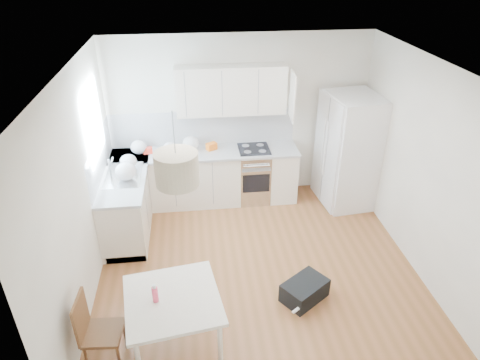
{
  "coord_description": "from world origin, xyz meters",
  "views": [
    {
      "loc": [
        -0.76,
        -4.43,
        3.88
      ],
      "look_at": [
        -0.19,
        0.4,
        1.15
      ],
      "focal_mm": 32.0,
      "sensor_mm": 36.0,
      "label": 1
    }
  ],
  "objects_px": {
    "dining_table": "(173,304)",
    "dining_chair": "(103,331)",
    "refrigerator": "(349,151)",
    "gym_bag": "(304,290)"
  },
  "relations": [
    {
      "from": "refrigerator",
      "to": "dining_table",
      "type": "xyz_separation_m",
      "value": [
        -2.79,
        -2.76,
        -0.26
      ]
    },
    {
      "from": "refrigerator",
      "to": "gym_bag",
      "type": "relative_size",
      "value": 3.36
    },
    {
      "from": "dining_chair",
      "to": "gym_bag",
      "type": "distance_m",
      "value": 2.38
    },
    {
      "from": "dining_table",
      "to": "dining_chair",
      "type": "relative_size",
      "value": 1.21
    },
    {
      "from": "dining_chair",
      "to": "gym_bag",
      "type": "xyz_separation_m",
      "value": [
        2.27,
        0.65,
        -0.32
      ]
    },
    {
      "from": "dining_chair",
      "to": "dining_table",
      "type": "bearing_deg",
      "value": 9.74
    },
    {
      "from": "dining_chair",
      "to": "gym_bag",
      "type": "relative_size",
      "value": 1.61
    },
    {
      "from": "dining_table",
      "to": "dining_chair",
      "type": "bearing_deg",
      "value": 177.28
    },
    {
      "from": "refrigerator",
      "to": "dining_table",
      "type": "relative_size",
      "value": 1.72
    },
    {
      "from": "dining_table",
      "to": "gym_bag",
      "type": "xyz_separation_m",
      "value": [
        1.55,
        0.57,
        -0.54
      ]
    }
  ]
}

